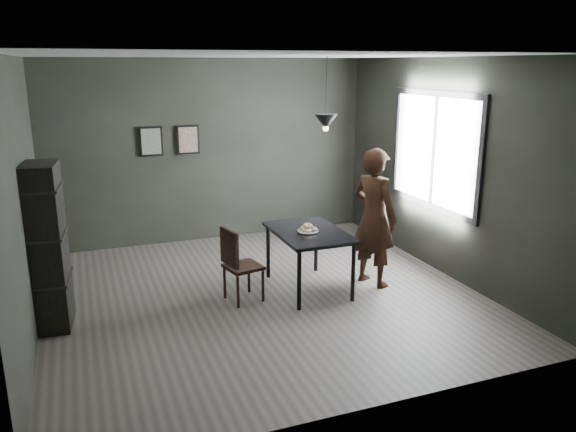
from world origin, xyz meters
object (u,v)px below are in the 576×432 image
object	(u,v)px
pendant_lamp	(326,122)
white_plate	(308,232)
cafe_table	(309,237)
woman	(374,218)
shelf_unit	(48,247)
wood_chair	(237,260)

from	to	relation	value
pendant_lamp	white_plate	bearing A→B (deg)	-153.67
cafe_table	woman	size ratio (longest dim) A/B	0.69
woman	pendant_lamp	distance (m)	1.33
shelf_unit	cafe_table	bearing A→B (deg)	5.10
woman	shelf_unit	size ratio (longest dim) A/B	0.99
cafe_table	pendant_lamp	xyz separation A→B (m)	(0.25, 0.10, 1.38)
cafe_table	pendant_lamp	world-z (taller)	pendant_lamp
white_plate	shelf_unit	world-z (taller)	shelf_unit
woman	shelf_unit	distance (m)	3.75
shelf_unit	pendant_lamp	size ratio (longest dim) A/B	2.03
wood_chair	pendant_lamp	distance (m)	1.95
pendant_lamp	woman	bearing A→B (deg)	-21.66
white_plate	pendant_lamp	world-z (taller)	pendant_lamp
white_plate	woman	bearing A→B (deg)	-6.18
white_plate	shelf_unit	size ratio (longest dim) A/B	0.13
woman	wood_chair	xyz separation A→B (m)	(-1.75, 0.06, -0.36)
woman	wood_chair	bearing A→B (deg)	66.03
pendant_lamp	wood_chair	bearing A→B (deg)	-172.05
cafe_table	white_plate	distance (m)	0.10
cafe_table	white_plate	world-z (taller)	white_plate
pendant_lamp	cafe_table	bearing A→B (deg)	-158.20
cafe_table	pendant_lamp	distance (m)	1.41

